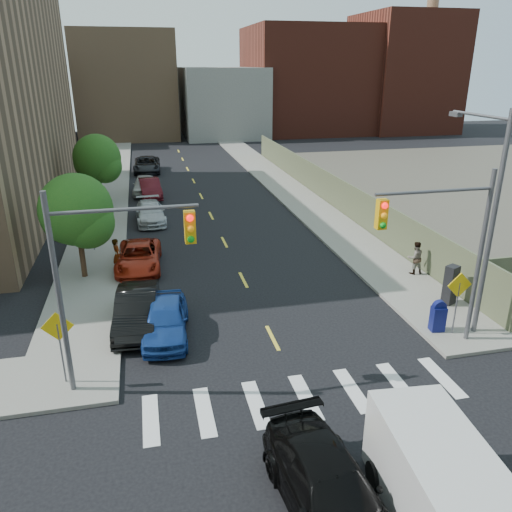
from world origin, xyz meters
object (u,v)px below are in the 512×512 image
parked_car_blue (166,319)px  cargo_van (444,493)px  parked_car_grey (147,165)px  pedestrian_west (117,255)px  parked_car_white (144,185)px  payphone (450,285)px  mailbox (438,316)px  parked_car_black (137,310)px  parked_car_red (139,257)px  parked_car_maroon (150,188)px  parked_car_silver (150,212)px  black_sedan (330,491)px  pedestrian_east (415,258)px

parked_car_blue → cargo_van: bearing=-56.6°
parked_car_grey → pedestrian_west: size_ratio=3.13×
parked_car_white → payphone: size_ratio=2.46×
parked_car_grey → mailbox: size_ratio=4.19×
parked_car_black → pedestrian_west: size_ratio=2.63×
parked_car_blue → pedestrian_west: size_ratio=2.45×
parked_car_grey → parked_car_red: bearing=-90.1°
parked_car_grey → mailbox: 38.01m
parked_car_black → cargo_van: cargo_van is taller
parked_car_blue → pedestrian_west: 7.44m
parked_car_maroon → cargo_van: cargo_van is taller
parked_car_maroon → pedestrian_west: pedestrian_west is taller
parked_car_black → parked_car_maroon: (1.13, 22.35, -0.01)m
cargo_van → parked_car_grey: bearing=102.4°
mailbox → pedestrian_west: 16.05m
parked_car_maroon → parked_car_grey: size_ratio=0.83×
parked_car_silver → payphone: 20.95m
black_sedan → parked_car_maroon: bearing=90.1°
parked_car_white → pedestrian_east: pedestrian_east is taller
parked_car_red → parked_car_grey: bearing=91.4°
parked_car_red → parked_car_white: 17.22m
parked_car_white → cargo_van: (6.13, -35.62, 0.49)m
parked_car_silver → parked_car_grey: (0.16, 17.84, 0.09)m
parked_car_blue → mailbox: (10.90, -2.28, 0.05)m
parked_car_silver → parked_car_white: size_ratio=1.06×
parked_car_grey → pedestrian_east: pedestrian_east is taller
pedestrian_west → pedestrian_east: bearing=-116.0°
black_sedan → payphone: 13.42m
parked_car_blue → parked_car_black: (-1.13, 1.05, 0.03)m
parked_car_silver → pedestrian_west: size_ratio=2.67×
parked_car_white → parked_car_maroon: (0.41, -1.41, 0.00)m
black_sedan → pedestrian_east: size_ratio=3.03×
parked_car_blue → payphone: 12.80m
parked_car_silver → black_sedan: bearing=-84.5°
parked_car_silver → parked_car_white: (-0.25, 8.51, 0.07)m
parked_car_white → black_sedan: 34.75m
parked_car_red → black_sedan: bearing=-72.1°
parked_car_maroon → pedestrian_east: pedestrian_east is taller
parked_car_blue → parked_car_maroon: (0.00, 23.40, 0.02)m
parked_car_blue → cargo_van: cargo_van is taller
black_sedan → pedestrian_east: 16.30m
parked_car_blue → parked_car_grey: size_ratio=0.78×
cargo_van → pedestrian_west: cargo_van is taller
parked_car_red → pedestrian_east: 14.68m
parked_car_white → pedestrian_east: bearing=-53.4°
parked_car_grey → pedestrian_east: size_ratio=3.24×
parked_car_black → black_sedan: 11.70m
parked_car_maroon → mailbox: bearing=-71.6°
payphone → parked_car_black: bearing=151.5°
parked_car_red → pedestrian_east: bearing=-13.0°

